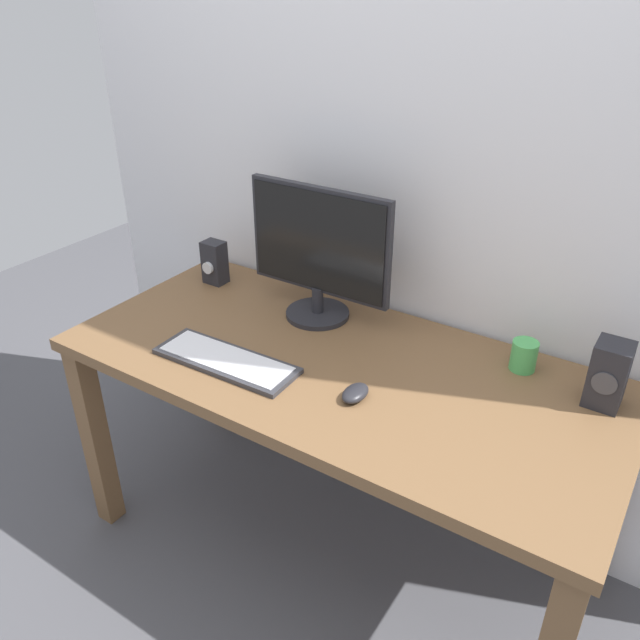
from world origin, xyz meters
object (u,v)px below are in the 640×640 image
Objects in this scene: audio_controller at (214,262)px; speaker_right at (608,374)px; keyboard_primary at (226,360)px; desk at (337,392)px; mouse at (355,393)px; coffee_mug at (524,356)px; monitor at (319,251)px.

speaker_right is at bearing -0.05° from audio_controller.
desk is at bearing 33.57° from keyboard_primary.
coffee_mug is at bearing 49.95° from mouse.
speaker_right is 2.03× the size of coffee_mug.
speaker_right is 0.23m from coffee_mug.
keyboard_primary is 0.83m from coffee_mug.
audio_controller reaches higher than desk.
keyboard_primary is 1.01m from speaker_right.
monitor reaches higher than desk.
mouse is 1.08× the size of coffee_mug.
monitor reaches higher than coffee_mug.
monitor is 5.15× the size of mouse.
keyboard_primary is (-0.06, -0.38, -0.21)m from monitor.
audio_controller is (-0.64, 0.21, 0.18)m from desk.
desk is at bearing 137.42° from mouse.
monitor reaches higher than audio_controller.
monitor reaches higher than speaker_right.
speaker_right is (0.87, 0.00, -0.13)m from monitor.
speaker_right reaches higher than desk.
coffee_mug is at bearing 2.30° from audio_controller.
mouse is 0.49m from coffee_mug.
audio_controller is (-0.44, 0.00, -0.15)m from monitor.
desk is at bearing -46.18° from monitor.
mouse is (0.33, -0.33, -0.21)m from monitor.
mouse is at bearing -130.64° from coffee_mug.
monitor is (-0.20, 0.21, 0.33)m from desk.
coffee_mug is at bearing 31.02° from keyboard_primary.
speaker_right is 1.31m from audio_controller.
monitor is 1.12× the size of keyboard_primary.
coffee_mug is at bearing 4.03° from monitor.
audio_controller is 1.09m from coffee_mug.
mouse reaches higher than keyboard_primary.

